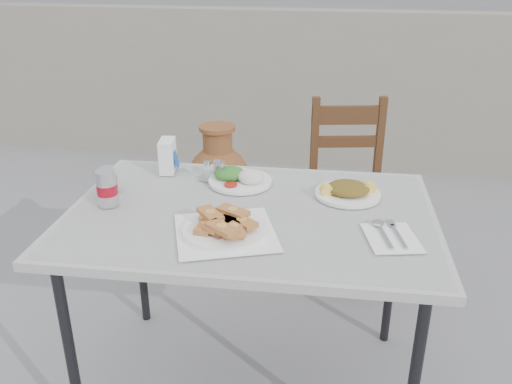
% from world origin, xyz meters
% --- Properties ---
extents(ground, '(80.00, 80.00, 0.00)m').
position_xyz_m(ground, '(0.00, 0.00, 0.00)').
color(ground, slate).
rests_on(ground, ground).
extents(cafe_table, '(1.32, 0.93, 0.77)m').
position_xyz_m(cafe_table, '(0.16, -0.10, 0.72)').
color(cafe_table, black).
rests_on(cafe_table, ground).
extents(pide_plate, '(0.40, 0.40, 0.06)m').
position_xyz_m(pide_plate, '(0.11, -0.28, 0.80)').
color(pide_plate, white).
rests_on(pide_plate, cafe_table).
extents(salad_rice_plate, '(0.25, 0.25, 0.06)m').
position_xyz_m(salad_rice_plate, '(0.07, 0.13, 0.80)').
color(salad_rice_plate, white).
rests_on(salad_rice_plate, cafe_table).
extents(salad_chopped_plate, '(0.24, 0.24, 0.05)m').
position_xyz_m(salad_chopped_plate, '(0.48, 0.09, 0.79)').
color(salad_chopped_plate, white).
rests_on(salad_chopped_plate, cafe_table).
extents(soda_can, '(0.07, 0.07, 0.13)m').
position_xyz_m(soda_can, '(-0.34, -0.15, 0.84)').
color(soda_can, silver).
rests_on(soda_can, cafe_table).
extents(cola_glass, '(0.06, 0.06, 0.09)m').
position_xyz_m(cola_glass, '(-0.39, -0.04, 0.81)').
color(cola_glass, white).
rests_on(cola_glass, cafe_table).
extents(napkin_holder, '(0.08, 0.12, 0.13)m').
position_xyz_m(napkin_holder, '(-0.24, 0.20, 0.84)').
color(napkin_holder, white).
rests_on(napkin_holder, cafe_table).
extents(condiment_caddy, '(0.12, 0.10, 0.08)m').
position_xyz_m(condiment_caddy, '(-0.03, 0.15, 0.80)').
color(condiment_caddy, '#AEAEB5').
rests_on(condiment_caddy, cafe_table).
extents(cutlery_napkin, '(0.20, 0.23, 0.01)m').
position_xyz_m(cutlery_napkin, '(0.63, -0.20, 0.78)').
color(cutlery_napkin, white).
rests_on(cutlery_napkin, cafe_table).
extents(chair, '(0.48, 0.48, 0.92)m').
position_xyz_m(chair, '(0.48, 0.89, 0.47)').
color(chair, '#3E1F10').
rests_on(chair, ground).
extents(terracotta_urn, '(0.40, 0.40, 0.70)m').
position_xyz_m(terracotta_urn, '(-0.28, 1.09, 0.32)').
color(terracotta_urn, brown).
rests_on(terracotta_urn, ground).
extents(back_wall, '(6.00, 0.25, 1.20)m').
position_xyz_m(back_wall, '(0.00, 2.50, 0.60)').
color(back_wall, gray).
rests_on(back_wall, ground).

